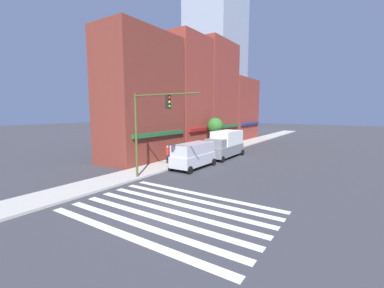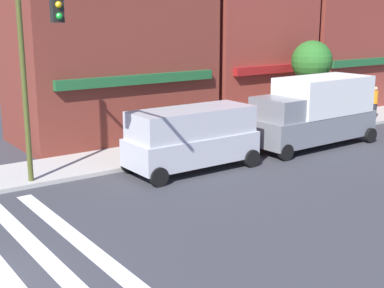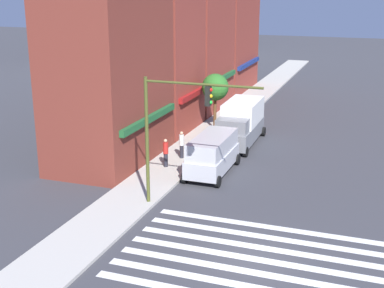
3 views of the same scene
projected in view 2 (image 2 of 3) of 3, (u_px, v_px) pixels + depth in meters
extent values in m
cube|color=silver|center=(8.00, 280.00, 11.71)|extent=(0.47, 10.80, 0.01)
cube|color=silver|center=(55.00, 267.00, 12.31)|extent=(0.47, 10.80, 0.01)
cube|color=silver|center=(97.00, 255.00, 12.92)|extent=(0.47, 10.80, 0.01)
cube|color=#1E592D|center=(139.00, 79.00, 22.82)|extent=(7.59, 0.30, 0.40)
cube|color=maroon|center=(277.00, 69.00, 27.37)|extent=(5.51, 0.30, 0.40)
cube|color=#1E592D|center=(372.00, 62.00, 31.78)|extent=(7.08, 0.30, 0.40)
cylinder|color=#474C1E|center=(24.00, 88.00, 17.55)|extent=(0.18, 0.18, 6.67)
cube|color=black|center=(57.00, 5.00, 14.41)|extent=(0.32, 0.24, 0.95)
sphere|color=#EAAD14|center=(59.00, 5.00, 14.30)|extent=(0.18, 0.18, 0.18)
sphere|color=green|center=(59.00, 16.00, 14.37)|extent=(0.18, 0.18, 0.18)
cube|color=#B7B7BC|center=(192.00, 148.00, 19.92)|extent=(5.01, 2.03, 1.00)
cube|color=#B7B7BC|center=(192.00, 122.00, 19.69)|extent=(4.76, 1.86, 1.00)
cylinder|color=black|center=(130.00, 164.00, 19.65)|extent=(0.68, 0.22, 0.68)
cylinder|color=black|center=(159.00, 177.00, 18.07)|extent=(0.68, 0.22, 0.68)
cylinder|color=black|center=(219.00, 148.00, 22.01)|extent=(0.68, 0.22, 0.68)
cylinder|color=black|center=(252.00, 158.00, 20.42)|extent=(0.68, 0.22, 0.68)
cube|color=slate|center=(312.00, 126.00, 23.58)|extent=(6.25, 2.35, 1.10)
cube|color=silver|center=(323.00, 95.00, 23.62)|extent=(4.39, 2.30, 1.60)
cube|color=slate|center=(281.00, 109.00, 22.23)|extent=(1.79, 2.13, 0.90)
cylinder|color=black|center=(249.00, 142.00, 23.06)|extent=(0.68, 0.22, 0.68)
cylinder|color=black|center=(286.00, 152.00, 21.32)|extent=(0.68, 0.22, 0.68)
cylinder|color=black|center=(332.00, 127.00, 26.10)|extent=(0.68, 0.22, 0.68)
cylinder|color=black|center=(370.00, 135.00, 24.36)|extent=(0.68, 0.22, 0.68)
cylinder|color=#23232D|center=(148.00, 141.00, 22.23)|extent=(0.26, 0.26, 0.85)
cylinder|color=red|center=(147.00, 123.00, 22.05)|extent=(0.32, 0.32, 0.70)
sphere|color=tan|center=(147.00, 112.00, 21.94)|extent=(0.22, 0.22, 0.22)
cylinder|color=#23232D|center=(190.00, 136.00, 23.09)|extent=(0.26, 0.26, 0.85)
cylinder|color=silver|center=(190.00, 119.00, 22.91)|extent=(0.32, 0.32, 0.70)
sphere|color=tan|center=(190.00, 108.00, 22.80)|extent=(0.22, 0.22, 0.22)
cylinder|color=#23232D|center=(374.00, 111.00, 29.20)|extent=(0.26, 0.26, 0.85)
cylinder|color=orange|center=(375.00, 97.00, 29.02)|extent=(0.32, 0.32, 0.70)
sphere|color=tan|center=(376.00, 89.00, 28.92)|extent=(0.22, 0.22, 0.22)
cylinder|color=brown|center=(310.00, 101.00, 27.30)|extent=(0.24, 0.24, 2.57)
sphere|color=#286623|center=(312.00, 61.00, 26.83)|extent=(2.06, 2.06, 2.06)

